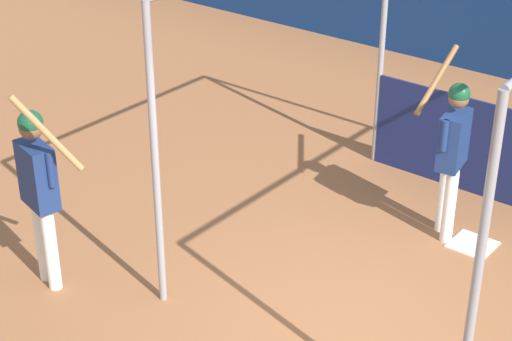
# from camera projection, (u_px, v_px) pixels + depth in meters

# --- Properties ---
(ground_plane) EXTENTS (60.00, 60.00, 0.00)m
(ground_plane) POSITION_uv_depth(u_px,v_px,m) (345.00, 330.00, 7.77)
(ground_plane) COLOR #935B38
(batting_cage) EXTENTS (3.13, 3.88, 2.96)m
(batting_cage) POSITION_uv_depth(u_px,v_px,m) (466.00, 115.00, 8.80)
(batting_cage) COLOR gray
(batting_cage) RESTS_ON ground
(home_plate) EXTENTS (0.44, 0.44, 0.02)m
(home_plate) POSITION_uv_depth(u_px,v_px,m) (473.00, 245.00, 9.04)
(home_plate) COLOR white
(home_plate) RESTS_ON ground
(player_batter) EXTENTS (0.54, 0.87, 1.92)m
(player_batter) POSITION_uv_depth(u_px,v_px,m) (452.00, 146.00, 8.76)
(player_batter) COLOR white
(player_batter) RESTS_ON ground
(player_waiting) EXTENTS (0.81, 0.49, 2.15)m
(player_waiting) POSITION_uv_depth(u_px,v_px,m) (39.00, 182.00, 7.91)
(player_waiting) COLOR white
(player_waiting) RESTS_ON ground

